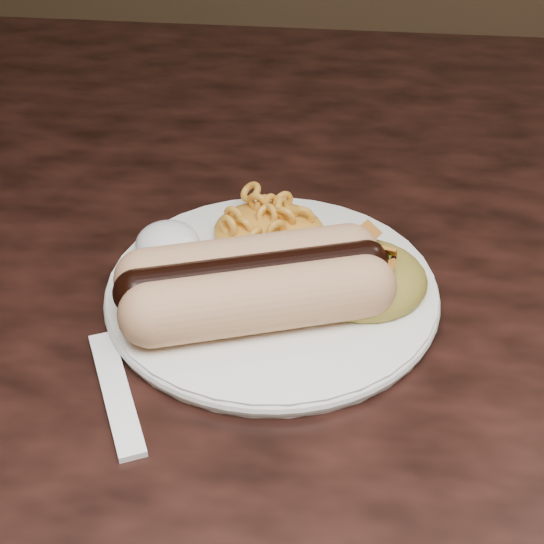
# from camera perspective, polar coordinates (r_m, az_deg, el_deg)

# --- Properties ---
(table) EXTENTS (1.60, 0.90, 0.75)m
(table) POSITION_cam_1_polar(r_m,az_deg,el_deg) (0.62, 11.07, -7.85)
(table) COLOR black
(table) RESTS_ON floor
(plate) EXTENTS (0.26, 0.26, 0.01)m
(plate) POSITION_cam_1_polar(r_m,az_deg,el_deg) (0.53, -0.00, -1.33)
(plate) COLOR white
(plate) RESTS_ON table
(hotdog) EXTENTS (0.14, 0.11, 0.04)m
(hotdog) POSITION_cam_1_polar(r_m,az_deg,el_deg) (0.50, -1.21, -0.66)
(hotdog) COLOR tan
(hotdog) RESTS_ON plate
(mac_and_cheese) EXTENTS (0.08, 0.08, 0.03)m
(mac_and_cheese) POSITION_cam_1_polar(r_m,az_deg,el_deg) (0.57, -0.19, 3.73)
(mac_and_cheese) COLOR gold
(mac_and_cheese) RESTS_ON plate
(sour_cream) EXTENTS (0.06, 0.06, 0.03)m
(sour_cream) POSITION_cam_1_polar(r_m,az_deg,el_deg) (0.55, -7.19, 2.36)
(sour_cream) COLOR white
(sour_cream) RESTS_ON plate
(taco_salad) EXTENTS (0.08, 0.08, 0.04)m
(taco_salad) POSITION_cam_1_polar(r_m,az_deg,el_deg) (0.52, 6.22, 0.25)
(taco_salad) COLOR #B67228
(taco_salad) RESTS_ON plate
(fork) EXTENTS (0.08, 0.15, 0.00)m
(fork) POSITION_cam_1_polar(r_m,az_deg,el_deg) (0.48, -10.62, -8.07)
(fork) COLOR white
(fork) RESTS_ON table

